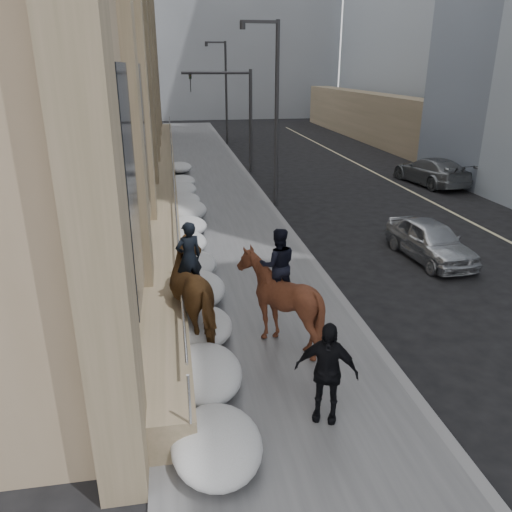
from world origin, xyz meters
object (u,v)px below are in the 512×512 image
Objects in this scene: mounted_horse_right at (279,296)px; pedestrian at (326,372)px; car_grey at (431,171)px; mounted_horse_left at (199,290)px; car_silver at (430,240)px.

mounted_horse_right is 1.41× the size of pedestrian.
mounted_horse_right reaches higher than car_grey.
mounted_horse_right is 19.44m from car_grey.
car_silver is (8.00, 4.01, -0.61)m from mounted_horse_left.
mounted_horse_left is 1.06× the size of mounted_horse_right.
mounted_horse_left is at bearing 39.40° from car_grey.
mounted_horse_left is 1.88m from mounted_horse_right.
pedestrian is 9.56m from car_silver.
car_grey reaches higher than car_silver.
pedestrian reaches higher than car_grey.
mounted_horse_right is 0.53× the size of car_grey.
mounted_horse_right is at bearing 139.06° from mounted_horse_left.
mounted_horse_right is at bearing 119.87° from pedestrian.
mounted_horse_left reaches higher than mounted_horse_right.
pedestrian is at bearing -133.08° from car_silver.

